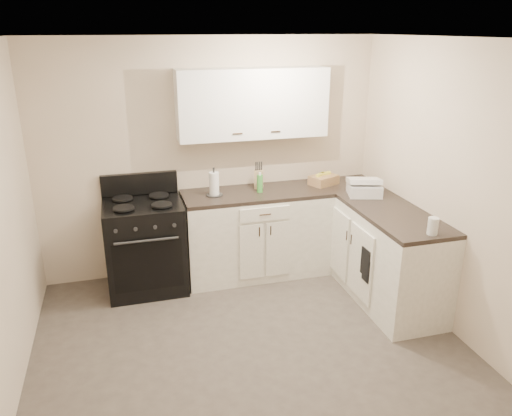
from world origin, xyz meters
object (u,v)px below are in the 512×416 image
object	(u,v)px
stove	(146,247)
knife_block	(259,179)
wicker_basket	(324,180)
countertop_grill	(364,189)
paper_towel	(214,184)

from	to	relation	value
stove	knife_block	xyz separation A→B (m)	(1.24, 0.14, 0.58)
stove	wicker_basket	world-z (taller)	wicker_basket
stove	countertop_grill	size ratio (longest dim) A/B	2.89
knife_block	wicker_basket	xyz separation A→B (m)	(0.73, -0.06, -0.05)
countertop_grill	wicker_basket	bearing A→B (deg)	136.71
knife_block	paper_towel	bearing A→B (deg)	-146.29
stove	knife_block	distance (m)	1.38
stove	countertop_grill	bearing A→B (deg)	-9.42
knife_block	countertop_grill	xyz separation A→B (m)	(0.99, -0.51, -0.04)
stove	paper_towel	world-z (taller)	paper_towel
wicker_basket	countertop_grill	size ratio (longest dim) A/B	0.92
knife_block	wicker_basket	size ratio (longest dim) A/B	0.67
paper_towel	wicker_basket	world-z (taller)	paper_towel
knife_block	wicker_basket	bearing A→B (deg)	17.05
stove	knife_block	bearing A→B (deg)	6.31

